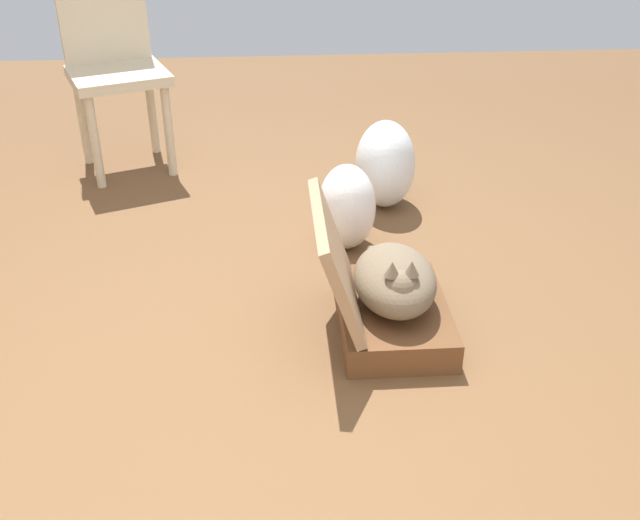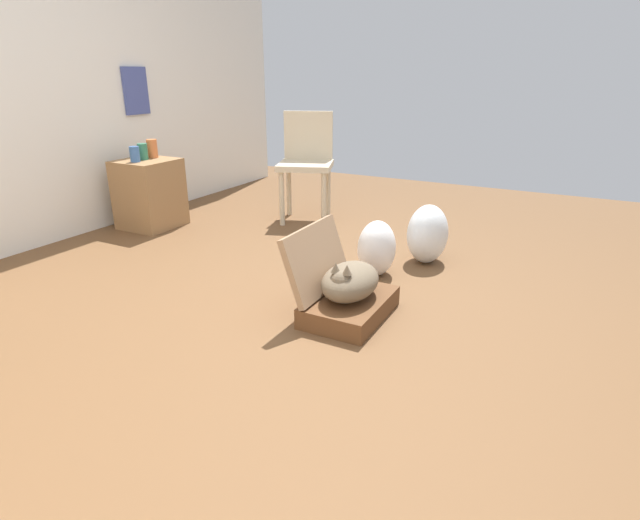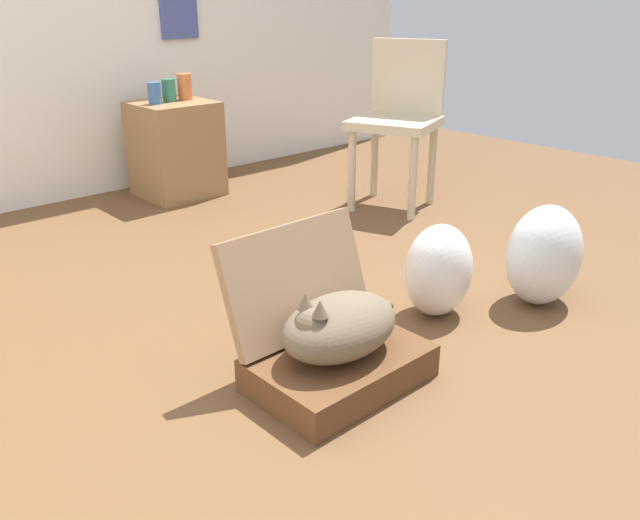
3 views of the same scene
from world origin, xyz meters
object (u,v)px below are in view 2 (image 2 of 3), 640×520
(side_table, at_px, (150,194))
(vase_tall, at_px, (135,154))
(plastic_bag_clear, at_px, (427,234))
(chair, at_px, (306,160))
(suitcase_base, at_px, (350,307))
(plastic_bag_white, at_px, (377,248))
(vase_round, at_px, (143,152))
(cat, at_px, (350,281))
(vase_short, at_px, (152,149))

(side_table, bearing_deg, vase_tall, -176.41)
(plastic_bag_clear, distance_m, chair, 1.44)
(plastic_bag_clear, bearing_deg, suitcase_base, 173.43)
(plastic_bag_white, relative_size, vase_round, 2.80)
(cat, relative_size, plastic_bag_clear, 1.20)
(vase_round, bearing_deg, plastic_bag_clear, -83.76)
(cat, xyz_separation_m, plastic_bag_white, (0.63, 0.10, -0.03))
(plastic_bag_white, height_order, vase_tall, vase_tall)
(vase_round, distance_m, chair, 1.36)
(vase_tall, distance_m, vase_short, 0.23)
(suitcase_base, height_order, plastic_bag_clear, plastic_bag_clear)
(vase_tall, height_order, vase_round, vase_round)
(side_table, bearing_deg, chair, -51.30)
(chair, bearing_deg, plastic_bag_white, -63.45)
(plastic_bag_white, xyz_separation_m, plastic_bag_clear, (0.39, -0.22, 0.02))
(suitcase_base, xyz_separation_m, vase_tall, (0.64, 2.21, 0.57))
(suitcase_base, distance_m, plastic_bag_white, 0.64)
(cat, height_order, vase_short, vase_short)
(vase_short, bearing_deg, cat, -111.31)
(plastic_bag_clear, bearing_deg, side_table, 96.29)
(vase_round, bearing_deg, cat, -108.82)
(vase_short, bearing_deg, vase_tall, -171.50)
(plastic_bag_clear, distance_m, side_table, 2.34)
(side_table, bearing_deg, vase_short, 13.28)
(suitcase_base, xyz_separation_m, cat, (-0.01, 0.00, 0.15))
(plastic_bag_white, height_order, vase_round, vase_round)
(chair, bearing_deg, side_table, -162.35)
(vase_short, bearing_deg, vase_round, -177.27)
(plastic_bag_clear, distance_m, vase_round, 2.40)
(side_table, height_order, vase_short, vase_short)
(suitcase_base, relative_size, chair, 0.59)
(suitcase_base, distance_m, vase_round, 2.43)
(plastic_bag_clear, distance_m, vase_short, 2.40)
(plastic_bag_clear, xyz_separation_m, vase_tall, (-0.37, 2.32, 0.43))
(suitcase_base, distance_m, side_table, 2.35)
(vase_round, bearing_deg, side_table, -90.00)
(plastic_bag_clear, bearing_deg, chair, 65.54)
(suitcase_base, relative_size, vase_tall, 4.42)
(suitcase_base, distance_m, cat, 0.15)
(side_table, relative_size, vase_round, 4.36)
(vase_round, height_order, chair, chair)
(plastic_bag_white, height_order, vase_short, vase_short)
(suitcase_base, xyz_separation_m, side_table, (0.75, 2.21, 0.23))
(cat, height_order, vase_tall, vase_tall)
(plastic_bag_white, bearing_deg, vase_tall, 89.45)
(suitcase_base, bearing_deg, cat, 176.97)
(side_table, bearing_deg, cat, -108.99)
(vase_tall, relative_size, vase_round, 0.95)
(plastic_bag_white, distance_m, vase_round, 2.18)
(vase_round, bearing_deg, vase_tall, -165.91)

